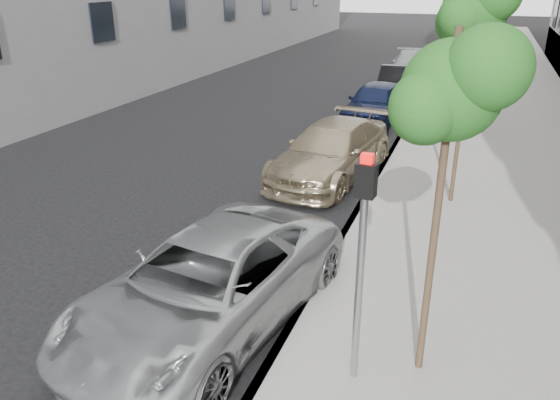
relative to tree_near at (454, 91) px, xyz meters
The scene contains 12 objects.
ground 5.37m from the tree_near, 155.05° to the right, with size 160.00×160.00×0.00m, color black.
sidewalk 22.87m from the tree_near, 87.27° to the left, with size 6.40×72.00×0.14m, color gray.
curb 22.94m from the tree_near, 95.21° to the left, with size 0.15×72.00×0.14m, color #9E9B93.
tree_near is the anchor object (origin of this frame).
tree_mid 6.52m from the tree_near, 90.00° to the left, with size 1.74×1.54×5.31m.
tree_far 13.00m from the tree_near, 90.00° to the left, with size 1.64×1.44×4.34m.
signal_pole 2.13m from the tree_near, 149.22° to the right, with size 0.26×0.21×3.20m.
minivan 4.66m from the tree_near, behind, with size 2.52×5.47×1.52m, color #A3A6A8.
suv 8.82m from the tree_near, 113.97° to the left, with size 2.11×5.19×1.51m, color tan.
sedan_blue 14.73m from the tree_near, 103.39° to the left, with size 1.81×4.49×1.53m, color black.
sedan_black 19.49m from the tree_near, 99.98° to the left, with size 1.46×4.18×1.38m, color black.
sedan_rear 24.50m from the tree_near, 97.88° to the left, with size 1.99×4.89×1.42m, color gray.
Camera 1 is at (3.48, -5.01, 5.26)m, focal length 35.00 mm.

